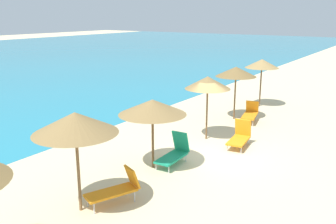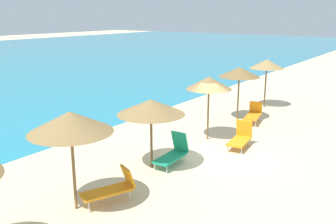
% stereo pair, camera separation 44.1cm
% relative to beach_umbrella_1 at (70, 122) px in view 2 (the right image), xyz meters
% --- Properties ---
extents(ground_plane, '(160.00, 160.00, 0.00)m').
position_rel_beach_umbrella_1_xyz_m(ground_plane, '(5.89, -1.10, -2.49)').
color(ground_plane, beige).
extents(beach_umbrella_1, '(2.24, 2.24, 2.78)m').
position_rel_beach_umbrella_1_xyz_m(beach_umbrella_1, '(0.00, 0.00, 0.00)').
color(beach_umbrella_1, brown).
rests_on(beach_umbrella_1, ground_plane).
extents(beach_umbrella_2, '(2.32, 2.32, 2.45)m').
position_rel_beach_umbrella_1_xyz_m(beach_umbrella_2, '(3.48, 0.07, -0.31)').
color(beach_umbrella_2, brown).
rests_on(beach_umbrella_2, ground_plane).
extents(beach_umbrella_3, '(1.91, 1.91, 2.72)m').
position_rel_beach_umbrella_1_xyz_m(beach_umbrella_3, '(7.25, -0.02, -0.04)').
color(beach_umbrella_3, brown).
rests_on(beach_umbrella_3, ground_plane).
extents(beach_umbrella_4, '(2.03, 2.03, 2.68)m').
position_rel_beach_umbrella_1_xyz_m(beach_umbrella_4, '(10.82, 0.28, -0.06)').
color(beach_umbrella_4, brown).
rests_on(beach_umbrella_4, ground_plane).
extents(beach_umbrella_5, '(1.91, 1.91, 2.73)m').
position_rel_beach_umbrella_1_xyz_m(beach_umbrella_5, '(14.17, 0.17, -0.02)').
color(beach_umbrella_5, brown).
rests_on(beach_umbrella_5, ground_plane).
extents(lounge_chair_0, '(1.61, 0.93, 0.95)m').
position_rel_beach_umbrella_1_xyz_m(lounge_chair_0, '(10.82, -0.59, -2.07)').
color(lounge_chair_0, orange).
rests_on(lounge_chair_0, ground_plane).
extents(lounge_chair_1, '(1.63, 1.11, 0.98)m').
position_rel_beach_umbrella_1_xyz_m(lounge_chair_1, '(0.87, -0.55, -2.05)').
color(lounge_chair_1, orange).
rests_on(lounge_chair_1, ground_plane).
extents(lounge_chair_2, '(1.48, 0.84, 1.03)m').
position_rel_beach_umbrella_1_xyz_m(lounge_chair_2, '(7.19, -1.58, -2.08)').
color(lounge_chair_2, orange).
rests_on(lounge_chair_2, ground_plane).
extents(lounge_chair_3, '(1.55, 0.67, 1.11)m').
position_rel_beach_umbrella_1_xyz_m(lounge_chair_3, '(4.16, -0.38, -2.06)').
color(lounge_chair_3, '#199972').
rests_on(lounge_chair_3, ground_plane).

